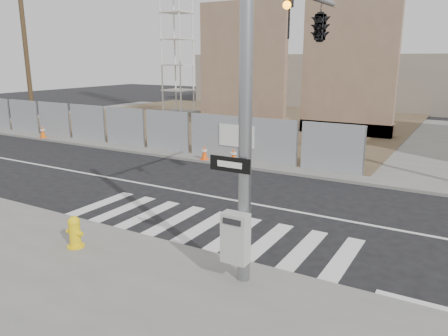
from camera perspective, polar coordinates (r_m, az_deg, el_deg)
The scene contains 13 objects.
ground at distance 14.57m, azimuth 2.64°, elevation -4.49°, with size 100.00×100.00×0.00m, color black.
sidewalk_far at distance 27.40m, azimuth 16.39°, elevation 3.94°, with size 50.00×20.00×0.12m, color slate.
signal_pole at distance 10.91m, azimuth 9.79°, elevation 14.61°, with size 0.96×5.87×7.00m.
chain_link_fence at distance 24.03m, azimuth -13.18°, elevation 5.34°, with size 24.60×0.04×2.00m, color gray.
concrete_wall_left at distance 28.67m, azimuth 2.45°, elevation 11.60°, with size 6.00×1.30×8.00m.
concrete_wall_right at distance 27.24m, azimuth 15.89°, elevation 10.95°, with size 5.50×1.30×8.00m.
crane_tower at distance 36.48m, azimuth -6.30°, elevation 20.97°, with size 2.60×2.60×18.15m.
utility_pole_left at distance 30.14m, azimuth -24.48°, elevation 13.99°, with size 1.60×0.28×10.00m.
fire_hydrant at distance 11.43m, azimuth -18.92°, elevation -7.89°, with size 0.53×0.53×0.80m.
traffic_cone_a at distance 27.69m, azimuth -22.59°, elevation 4.39°, with size 0.44×0.44×0.72m.
traffic_cone_b at distance 25.18m, azimuth -13.98°, elevation 4.13°, with size 0.44×0.44×0.68m.
traffic_cone_c at distance 20.05m, azimuth -2.58°, elevation 2.02°, with size 0.36×0.36×0.66m.
traffic_cone_d at distance 19.28m, azimuth 1.25°, elevation 1.61°, with size 0.42×0.42×0.71m.
Camera 1 is at (6.36, -12.25, 4.66)m, focal length 35.00 mm.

